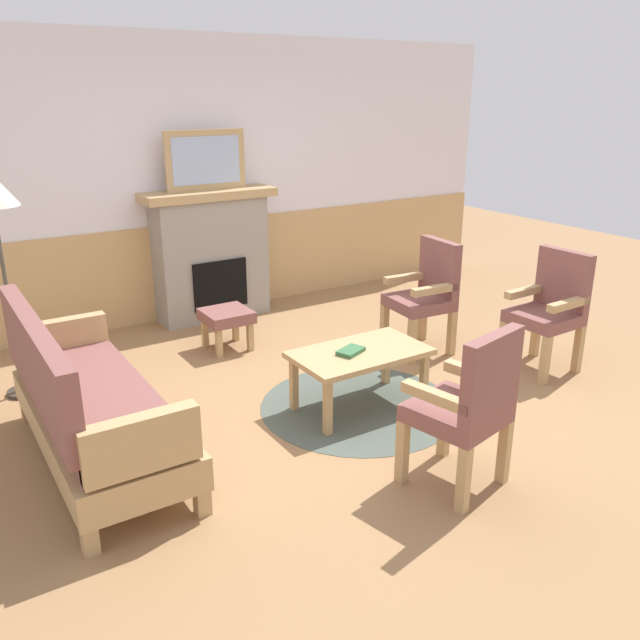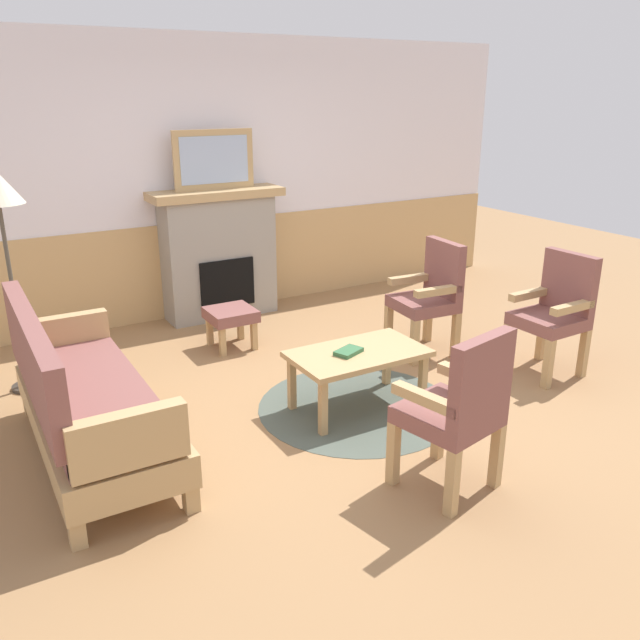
% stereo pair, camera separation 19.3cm
% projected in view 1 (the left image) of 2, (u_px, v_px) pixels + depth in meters
% --- Properties ---
extents(ground_plane, '(14.00, 14.00, 0.00)m').
position_uv_depth(ground_plane, '(346.00, 403.00, 4.83)').
color(ground_plane, '#997047').
extents(wall_back, '(7.20, 0.14, 2.70)m').
position_uv_depth(wall_back, '(197.00, 184.00, 6.46)').
color(wall_back, white).
rests_on(wall_back, ground_plane).
extents(fireplace, '(1.30, 0.44, 1.28)m').
position_uv_depth(fireplace, '(211.00, 254.00, 6.48)').
color(fireplace, gray).
rests_on(fireplace, ground_plane).
extents(framed_picture, '(0.80, 0.04, 0.56)m').
position_uv_depth(framed_picture, '(206.00, 160.00, 6.18)').
color(framed_picture, tan).
rests_on(framed_picture, fireplace).
extents(couch, '(0.70, 1.80, 0.98)m').
position_uv_depth(couch, '(89.00, 405.00, 3.94)').
color(couch, tan).
rests_on(couch, ground_plane).
extents(coffee_table, '(0.96, 0.56, 0.44)m').
position_uv_depth(coffee_table, '(360.00, 358.00, 4.66)').
color(coffee_table, tan).
rests_on(coffee_table, ground_plane).
extents(round_rug, '(1.44, 1.44, 0.01)m').
position_uv_depth(round_rug, '(359.00, 406.00, 4.79)').
color(round_rug, '#4C564C').
rests_on(round_rug, ground_plane).
extents(book_on_table, '(0.23, 0.19, 0.03)m').
position_uv_depth(book_on_table, '(351.00, 351.00, 4.59)').
color(book_on_table, '#33663D').
rests_on(book_on_table, coffee_table).
extents(footstool, '(0.40, 0.40, 0.36)m').
position_uv_depth(footstool, '(227.00, 318.00, 5.76)').
color(footstool, tan).
rests_on(footstool, ground_plane).
extents(armchair_near_fireplace, '(0.52, 0.52, 0.98)m').
position_uv_depth(armchair_near_fireplace, '(426.00, 291.00, 5.66)').
color(armchair_near_fireplace, tan).
rests_on(armchair_near_fireplace, ground_plane).
extents(armchair_by_window_left, '(0.49, 0.49, 0.98)m').
position_uv_depth(armchair_by_window_left, '(551.00, 306.00, 5.29)').
color(armchair_by_window_left, tan).
rests_on(armchair_by_window_left, ground_plane).
extents(armchair_front_left, '(0.57, 0.57, 0.98)m').
position_uv_depth(armchair_front_left, '(468.00, 403.00, 3.65)').
color(armchair_front_left, tan).
rests_on(armchair_front_left, ground_plane).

